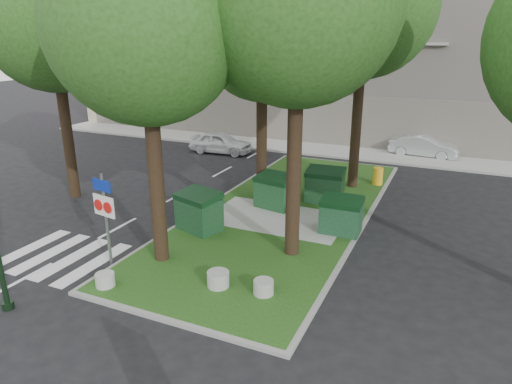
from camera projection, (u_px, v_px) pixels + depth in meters
The scene contains 20 objects.
ground at pixel (153, 316), 11.31m from camera, with size 120.00×120.00×0.00m, color black.
median_island at pixel (286, 211), 18.00m from camera, with size 6.00×16.00×0.12m, color #1B4714.
median_kerb at pixel (286, 211), 18.00m from camera, with size 6.30×16.30×0.10m, color gray.
building_sidewalk at pixel (340, 152), 27.25m from camera, with size 42.00×3.00×0.12m, color #999993.
zebra_crossing at pixel (83, 261), 14.05m from camera, with size 5.00×3.00×0.01m, color silver.
apartment_building at pixel (375, 15), 31.16m from camera, with size 41.00×12.00×16.00m, color tan.
tree_median_near_left at pixel (148, 6), 11.70m from camera, with size 5.20×5.20×10.53m.
tree_median_mid at pixel (265, 25), 17.23m from camera, with size 4.80×4.80×9.99m.
tree_street_left at pixel (53, 7), 17.33m from camera, with size 5.40×5.40×11.00m.
dumpster_a at pixel (199, 211), 15.90m from camera, with size 1.77×1.47×1.42m.
dumpster_b at pixel (275, 191), 18.00m from camera, with size 1.65×1.31×1.37m.
dumpster_c at pixel (325, 185), 18.65m from camera, with size 1.59×1.17×1.42m.
dumpster_d at pixel (341, 216), 15.67m from camera, with size 1.42×1.01×1.30m.
bollard_left at pixel (105, 280), 12.39m from camera, with size 0.52×0.52×0.37m, color #AFB0AB.
bollard_right at pixel (264, 287), 12.01m from camera, with size 0.54×0.54×0.39m, color #9C9C97.
bollard_mid at pixel (218, 279), 12.37m from camera, with size 0.60×0.60×0.43m, color #9D9E99.
litter_bin at pixel (378, 176), 20.88m from camera, with size 0.45×0.45×0.79m, color yellow.
traffic_sign_pole at pixel (105, 207), 13.32m from camera, with size 0.86×0.19×2.87m.
car_white at pixel (221, 142), 27.00m from camera, with size 1.50×3.72×1.27m, color white.
car_silver at pixel (424, 146), 26.15m from camera, with size 1.32×3.77×1.24m, color #B0B3B8.
Camera 1 is at (6.31, -7.81, 6.56)m, focal length 32.00 mm.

